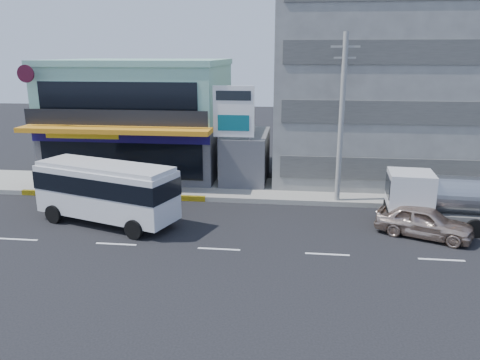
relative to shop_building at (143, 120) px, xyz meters
name	(u,v)px	position (x,y,z in m)	size (l,w,h in m)	color
ground	(219,249)	(8.00, -13.95, -4.00)	(120.00, 120.00, 0.00)	black
sidewalk	(318,192)	(13.00, -4.45, -3.85)	(70.00, 5.00, 0.30)	gray
shop_building	(143,120)	(0.00, 0.00, 0.00)	(12.40, 11.70, 8.00)	#424246
concrete_building	(390,80)	(18.00, 1.05, 3.00)	(16.00, 12.00, 14.00)	gray
gap_structure	(246,157)	(8.00, -1.95, -2.25)	(3.00, 6.00, 3.50)	#424246
satellite_dish	(245,134)	(8.00, -2.95, -0.42)	(1.50, 1.50, 0.15)	slate
billboard	(234,118)	(7.50, -4.75, 0.93)	(2.60, 0.18, 6.90)	gray
utility_pole_near	(341,120)	(14.00, -6.55, 1.15)	(1.60, 0.30, 10.00)	#999993
minibus	(106,188)	(1.53, -11.20, -2.05)	(8.19, 4.83, 3.27)	silver
sedan	(424,222)	(17.86, -11.18, -3.21)	(1.85, 4.61, 1.57)	#CAAF9A
tanker_truck	(456,200)	(19.68, -9.87, -2.43)	(7.55, 2.90, 2.92)	silver
motorcycle_rider	(106,190)	(-0.18, -7.33, -3.32)	(1.64, 0.68, 2.06)	#5E170D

